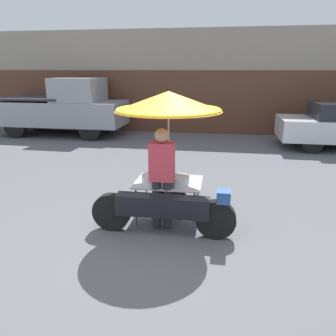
% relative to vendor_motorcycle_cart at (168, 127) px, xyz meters
% --- Properties ---
extents(ground_plane, '(36.00, 36.00, 0.00)m').
position_rel_vendor_motorcycle_cart_xyz_m(ground_plane, '(-0.07, -0.43, -1.60)').
color(ground_plane, '#56565B').
extents(shopfront_building, '(28.00, 2.06, 3.91)m').
position_rel_vendor_motorcycle_cart_xyz_m(shopfront_building, '(-0.07, 8.95, 0.35)').
color(shopfront_building, gray).
rests_on(shopfront_building, ground).
extents(vendor_motorcycle_cart, '(2.24, 1.69, 2.14)m').
position_rel_vendor_motorcycle_cart_xyz_m(vendor_motorcycle_cart, '(0.00, 0.00, 0.00)').
color(vendor_motorcycle_cart, black).
rests_on(vendor_motorcycle_cart, ground).
extents(vendor_person, '(0.38, 0.22, 1.62)m').
position_rel_vendor_motorcycle_cart_xyz_m(vendor_person, '(-0.05, -0.26, -0.69)').
color(vendor_person, '#2D2D33').
rests_on(vendor_person, ground).
extents(pickup_truck, '(4.85, 1.88, 2.14)m').
position_rel_vendor_motorcycle_cart_xyz_m(pickup_truck, '(-5.13, 6.70, -0.57)').
color(pickup_truck, black).
rests_on(pickup_truck, ground).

